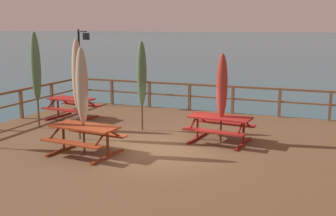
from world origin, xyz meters
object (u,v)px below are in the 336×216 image
object	(u,v)px
picnic_table_back_right	(71,104)
patio_umbrella_tall_front	(36,67)
patio_umbrella_tall_back_left	(78,76)
picnic_table_back_left	(85,134)
picnic_table_front_left	(220,124)
patio_umbrella_short_front	(82,87)
patio_umbrella_short_mid	(142,74)
patio_umbrella_tall_mid_right	(222,86)
lamp_post_hooked	(82,56)

from	to	relation	value
picnic_table_back_right	patio_umbrella_tall_front	world-z (taller)	patio_umbrella_tall_front
patio_umbrella_tall_front	patio_umbrella_tall_back_left	world-z (taller)	patio_umbrella_tall_front
picnic_table_back_left	patio_umbrella_tall_back_left	bearing A→B (deg)	128.08
picnic_table_front_left	patio_umbrella_short_front	distance (m)	4.09
picnic_table_back_left	patio_umbrella_tall_front	size ratio (longest dim) A/B	0.61
patio_umbrella_short_front	patio_umbrella_tall_back_left	distance (m)	1.52
picnic_table_front_left	patio_umbrella_short_mid	xyz separation A→B (m)	(-2.73, 0.52, 1.28)
patio_umbrella_tall_mid_right	patio_umbrella_short_mid	distance (m)	2.82
patio_umbrella_tall_mid_right	patio_umbrella_tall_front	distance (m)	6.10
patio_umbrella_short_front	patio_umbrella_tall_mid_right	bearing A→B (deg)	37.39
lamp_post_hooked	picnic_table_back_right	bearing A→B (deg)	-66.84
patio_umbrella_tall_back_left	patio_umbrella_short_front	bearing A→B (deg)	-52.55
patio_umbrella_short_mid	patio_umbrella_tall_back_left	size ratio (longest dim) A/B	0.96
lamp_post_hooked	patio_umbrella_short_front	bearing A→B (deg)	-57.38
patio_umbrella_short_mid	patio_umbrella_tall_back_left	distance (m)	2.13
picnic_table_back_right	picnic_table_front_left	bearing A→B (deg)	-10.53
patio_umbrella_tall_mid_right	patio_umbrella_short_front	distance (m)	3.92
picnic_table_back_right	patio_umbrella_tall_mid_right	xyz separation A→B (m)	(5.85, -1.10, 1.10)
patio_umbrella_tall_front	patio_umbrella_tall_mid_right	bearing A→B (deg)	4.51
patio_umbrella_short_front	patio_umbrella_short_mid	size ratio (longest dim) A/B	0.98
picnic_table_front_left	lamp_post_hooked	distance (m)	7.87
picnic_table_back_left	patio_umbrella_short_front	size ratio (longest dim) A/B	0.69
picnic_table_front_left	patio_umbrella_short_mid	distance (m)	3.06
patio_umbrella_tall_back_left	lamp_post_hooked	bearing A→B (deg)	121.29
picnic_table_back_left	lamp_post_hooked	bearing A→B (deg)	122.80
patio_umbrella_tall_front	patio_umbrella_tall_back_left	distance (m)	2.16
patio_umbrella_tall_back_left	picnic_table_back_right	bearing A→B (deg)	128.72
patio_umbrella_tall_back_left	patio_umbrella_tall_mid_right	bearing A→B (deg)	16.25
picnic_table_back_right	picnic_table_back_left	bearing A→B (deg)	-51.50
patio_umbrella_tall_back_left	picnic_table_front_left	bearing A→B (deg)	16.56
picnic_table_back_right	patio_umbrella_tall_mid_right	distance (m)	6.05
picnic_table_back_right	patio_umbrella_short_mid	xyz separation A→B (m)	(3.09, -0.56, 1.28)
patio_umbrella_short_front	picnic_table_back_left	bearing A→B (deg)	-35.35
picnic_table_front_left	picnic_table_back_right	size ratio (longest dim) A/B	1.10
picnic_table_front_left	picnic_table_back_left	xyz separation A→B (m)	(-3.03, -2.43, 0.00)
picnic_table_front_left	patio_umbrella_tall_mid_right	bearing A→B (deg)	-23.37
patio_umbrella_tall_front	patio_umbrella_tall_back_left	xyz separation A→B (m)	(2.04, -0.70, -0.12)
picnic_table_back_right	patio_umbrella_short_front	distance (m)	4.60
picnic_table_back_left	patio_umbrella_short_mid	xyz separation A→B (m)	(0.30, 2.94, 1.28)
patio_umbrella_tall_front	lamp_post_hooked	xyz separation A→B (m)	(-0.83, 4.02, 0.10)
picnic_table_back_left	patio_umbrella_tall_back_left	distance (m)	2.07
patio_umbrella_short_front	patio_umbrella_tall_back_left	bearing A→B (deg)	127.45
picnic_table_back_left	patio_umbrella_tall_mid_right	bearing A→B (deg)	38.22
patio_umbrella_tall_front	patio_umbrella_short_front	bearing A→B (deg)	-32.69
picnic_table_back_left	picnic_table_front_left	bearing A→B (deg)	38.68
patio_umbrella_tall_front	patio_umbrella_short_mid	world-z (taller)	patio_umbrella_tall_front
picnic_table_back_right	patio_umbrella_tall_mid_right	world-z (taller)	patio_umbrella_tall_mid_right
patio_umbrella_tall_front	picnic_table_front_left	bearing A→B (deg)	4.67
picnic_table_back_left	patio_umbrella_short_mid	bearing A→B (deg)	84.11
picnic_table_back_left	patio_umbrella_tall_back_left	world-z (taller)	patio_umbrella_tall_back_left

